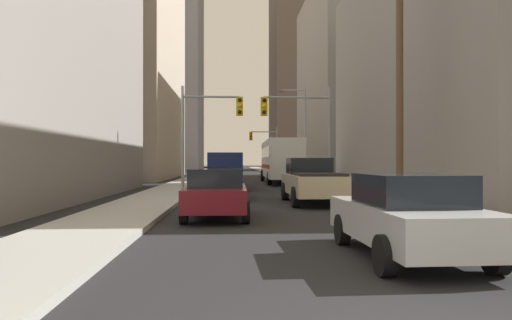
# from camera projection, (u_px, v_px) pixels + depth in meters

# --- Properties ---
(sidewalk_left) EXTENTS (2.69, 160.00, 0.15)m
(sidewalk_left) POSITION_uv_depth(u_px,v_px,m) (201.00, 176.00, 53.39)
(sidewalk_left) COLOR #9E9E99
(sidewalk_left) RESTS_ON ground
(sidewalk_right) EXTENTS (2.69, 160.00, 0.15)m
(sidewalk_right) POSITION_uv_depth(u_px,v_px,m) (286.00, 176.00, 53.92)
(sidewalk_right) COLOR #9E9E99
(sidewalk_right) RESTS_ON ground
(city_bus) EXTENTS (2.71, 11.54, 3.40)m
(city_bus) POSITION_uv_depth(u_px,v_px,m) (280.00, 159.00, 37.39)
(city_bus) COLOR silver
(city_bus) RESTS_ON ground
(pickup_truck_beige) EXTENTS (2.20, 5.40, 1.90)m
(pickup_truck_beige) POSITION_uv_depth(u_px,v_px,m) (312.00, 181.00, 19.35)
(pickup_truck_beige) COLOR #C6B793
(pickup_truck_beige) RESTS_ON ground
(cargo_van_navy) EXTENTS (2.16, 5.22, 2.26)m
(cargo_van_navy) POSITION_uv_depth(u_px,v_px,m) (226.00, 169.00, 28.54)
(cargo_van_navy) COLOR #141E4C
(cargo_van_navy) RESTS_ON ground
(sedan_silver) EXTENTS (1.95, 4.25, 1.52)m
(sedan_silver) POSITION_uv_depth(u_px,v_px,m) (408.00, 215.00, 8.36)
(sedan_silver) COLOR #B7BABF
(sedan_silver) RESTS_ON ground
(sedan_maroon) EXTENTS (1.95, 4.22, 1.52)m
(sedan_maroon) POSITION_uv_depth(u_px,v_px,m) (216.00, 193.00, 14.22)
(sedan_maroon) COLOR maroon
(sedan_maroon) RESTS_ON ground
(sedan_blue) EXTENTS (1.97, 4.27, 1.52)m
(sedan_blue) POSITION_uv_depth(u_px,v_px,m) (221.00, 182.00, 21.57)
(sedan_blue) COLOR navy
(sedan_blue) RESTS_ON ground
(sedan_red) EXTENTS (1.96, 4.27, 1.52)m
(sedan_red) POSITION_uv_depth(u_px,v_px,m) (227.00, 175.00, 34.18)
(sedan_red) COLOR maroon
(sedan_red) RESTS_ON ground
(sedan_black) EXTENTS (1.95, 4.26, 1.52)m
(sedan_black) POSITION_uv_depth(u_px,v_px,m) (227.00, 171.00, 47.82)
(sedan_black) COLOR black
(sedan_black) RESTS_ON ground
(traffic_signal_near_left) EXTENTS (3.47, 0.44, 6.00)m
(traffic_signal_near_left) POSITION_uv_depth(u_px,v_px,m) (209.00, 121.00, 26.02)
(traffic_signal_near_left) COLOR gray
(traffic_signal_near_left) RESTS_ON ground
(traffic_signal_near_right) EXTENTS (4.04, 0.44, 6.00)m
(traffic_signal_near_right) POSITION_uv_depth(u_px,v_px,m) (300.00, 121.00, 26.30)
(traffic_signal_near_right) COLOR gray
(traffic_signal_near_right) RESTS_ON ground
(traffic_signal_far_right) EXTENTS (3.47, 0.44, 6.00)m
(traffic_signal_far_right) POSITION_uv_depth(u_px,v_px,m) (265.00, 143.00, 56.86)
(traffic_signal_far_right) COLOR gray
(traffic_signal_far_right) RESTS_ON ground
(utility_pole_right) EXTENTS (2.20, 0.28, 10.10)m
(utility_pole_right) POSITION_uv_depth(u_px,v_px,m) (400.00, 71.00, 18.23)
(utility_pole_right) COLOR brown
(utility_pole_right) RESTS_ON ground
(street_lamp_right) EXTENTS (2.19, 0.32, 7.50)m
(street_lamp_right) POSITION_uv_depth(u_px,v_px,m) (301.00, 126.00, 35.92)
(street_lamp_right) COLOR gray
(street_lamp_right) RESTS_ON ground
(building_left_mid_office) EXTENTS (18.58, 23.21, 27.59)m
(building_left_mid_office) POSITION_uv_depth(u_px,v_px,m) (86.00, 48.00, 49.07)
(building_left_mid_office) COLOR #B7A893
(building_left_mid_office) RESTS_ON ground
(building_left_far_tower) EXTENTS (15.28, 18.96, 55.13)m
(building_left_far_tower) POSITION_uv_depth(u_px,v_px,m) (163.00, 34.00, 93.20)
(building_left_far_tower) COLOR #93939E
(building_left_far_tower) RESTS_ON ground
(building_right_near_lowrise) EXTENTS (14.13, 22.41, 14.02)m
(building_right_near_lowrise) POSITION_uv_depth(u_px,v_px,m) (505.00, 68.00, 26.00)
(building_right_near_lowrise) COLOR gray
(building_right_near_lowrise) RESTS_ON ground
(building_right_mid_block) EXTENTS (21.53, 19.56, 20.80)m
(building_right_mid_block) POSITION_uv_depth(u_px,v_px,m) (404.00, 85.00, 52.04)
(building_right_mid_block) COLOR gray
(building_right_mid_block) RESTS_ON ground
(building_right_far_highrise) EXTENTS (24.18, 19.13, 50.71)m
(building_right_far_highrise) POSITION_uv_depth(u_px,v_px,m) (329.00, 51.00, 98.49)
(building_right_far_highrise) COLOR #66564C
(building_right_far_highrise) RESTS_ON ground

